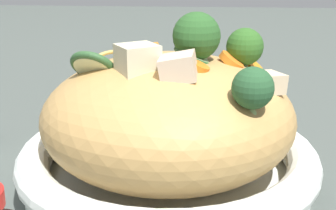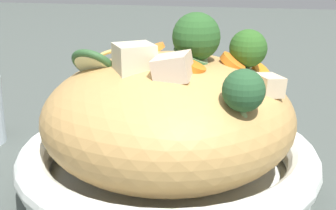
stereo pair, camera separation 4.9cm
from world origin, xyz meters
TOP-DOWN VIEW (x-y plane):
  - ground_plane at (0.00, 0.00)m, footprint 3.00×3.00m
  - serving_bowl at (0.00, 0.00)m, footprint 0.30×0.30m
  - noodle_heap at (-0.00, 0.00)m, footprint 0.25×0.25m
  - broccoli_florets at (0.05, -0.01)m, footprint 0.10×0.15m
  - carrot_coins at (0.04, 0.03)m, footprint 0.14×0.10m
  - zucchini_slices at (-0.04, -0.01)m, footprint 0.14×0.05m
  - chicken_chunks at (0.01, -0.03)m, footprint 0.16×0.06m

SIDE VIEW (x-z plane):
  - ground_plane at x=0.00m, z-range 0.00..0.00m
  - serving_bowl at x=0.00m, z-range 0.00..0.05m
  - noodle_heap at x=0.00m, z-range 0.02..0.14m
  - carrot_coins at x=0.04m, z-range 0.11..0.15m
  - zucchini_slices at x=-0.04m, z-range 0.12..0.15m
  - chicken_chunks at x=0.01m, z-range 0.12..0.16m
  - broccoli_florets at x=0.05m, z-range 0.11..0.19m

